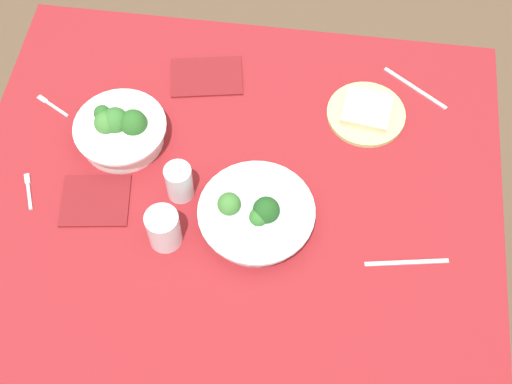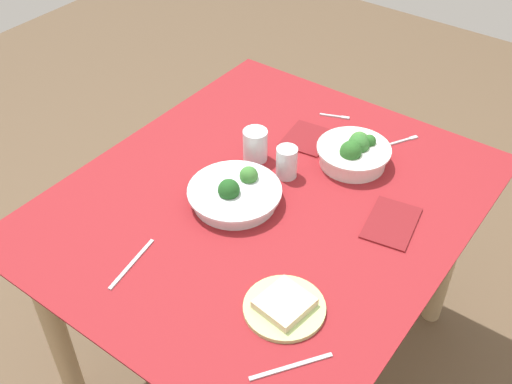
% 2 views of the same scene
% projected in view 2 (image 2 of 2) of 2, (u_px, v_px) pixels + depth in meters
% --- Properties ---
extents(ground_plane, '(6.00, 6.00, 0.00)m').
position_uv_depth(ground_plane, '(263.00, 351.00, 2.30)').
color(ground_plane, brown).
extents(dining_table, '(1.29, 1.10, 0.76)m').
position_uv_depth(dining_table, '(265.00, 226.00, 1.88)').
color(dining_table, maroon).
rests_on(dining_table, ground_plane).
extents(broccoli_bowl_far, '(0.23, 0.23, 0.10)m').
position_uv_depth(broccoli_bowl_far, '(354.00, 153.00, 1.91)').
color(broccoli_bowl_far, white).
rests_on(broccoli_bowl_far, dining_table).
extents(broccoli_bowl_near, '(0.27, 0.27, 0.09)m').
position_uv_depth(broccoli_bowl_near, '(235.00, 194.00, 1.78)').
color(broccoli_bowl_near, white).
rests_on(broccoli_bowl_near, dining_table).
extents(bread_side_plate, '(0.20, 0.20, 0.03)m').
position_uv_depth(bread_side_plate, '(284.00, 306.00, 1.49)').
color(bread_side_plate, '#B7D684').
rests_on(bread_side_plate, dining_table).
extents(water_glass_center, '(0.06, 0.06, 0.10)m').
position_uv_depth(water_glass_center, '(287.00, 162.00, 1.86)').
color(water_glass_center, silver).
rests_on(water_glass_center, dining_table).
extents(water_glass_side, '(0.08, 0.08, 0.10)m').
position_uv_depth(water_glass_side, '(255.00, 145.00, 1.92)').
color(water_glass_side, silver).
rests_on(water_glass_side, dining_table).
extents(fork_by_far_bowl, '(0.05, 0.10, 0.00)m').
position_uv_depth(fork_by_far_bowl, '(336.00, 116.00, 2.13)').
color(fork_by_far_bowl, '#B7B7BC').
rests_on(fork_by_far_bowl, dining_table).
extents(fork_by_near_bowl, '(0.10, 0.06, 0.00)m').
position_uv_depth(fork_by_near_bowl, '(405.00, 140.00, 2.02)').
color(fork_by_near_bowl, '#B7B7BC').
rests_on(fork_by_near_bowl, dining_table).
extents(table_knife_left, '(0.19, 0.04, 0.00)m').
position_uv_depth(table_knife_left, '(132.00, 264.00, 1.61)').
color(table_knife_left, '#B7B7BC').
rests_on(table_knife_left, dining_table).
extents(table_knife_right, '(0.17, 0.12, 0.00)m').
position_uv_depth(table_knife_right, '(291.00, 367.00, 1.37)').
color(table_knife_right, '#B7B7BC').
rests_on(table_knife_right, dining_table).
extents(napkin_folded_upper, '(0.21, 0.16, 0.01)m').
position_uv_depth(napkin_folded_upper, '(391.00, 223.00, 1.72)').
color(napkin_folded_upper, maroon).
rests_on(napkin_folded_upper, dining_table).
extents(napkin_folded_lower, '(0.18, 0.16, 0.01)m').
position_uv_depth(napkin_folded_lower, '(308.00, 138.00, 2.03)').
color(napkin_folded_lower, maroon).
rests_on(napkin_folded_lower, dining_table).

